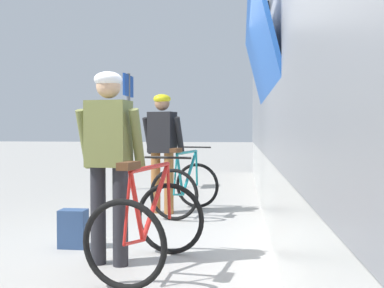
% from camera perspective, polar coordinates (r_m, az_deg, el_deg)
% --- Properties ---
extents(ground_plane, '(80.00, 80.00, 0.00)m').
position_cam_1_polar(ground_plane, '(4.49, -5.77, -14.11)').
color(ground_plane, '#A09E99').
extents(cyclist_near_in_dark, '(0.66, 0.43, 1.76)m').
position_cam_1_polar(cyclist_near_in_dark, '(6.41, -3.94, 0.24)').
color(cyclist_near_in_dark, '#935B2D').
rests_on(cyclist_near_in_dark, ground).
extents(cyclist_far_in_olive, '(0.64, 0.36, 1.76)m').
position_cam_1_polar(cyclist_far_in_olive, '(4.01, -10.87, -0.75)').
color(cyclist_far_in_olive, '#232328').
rests_on(cyclist_far_in_olive, ground).
extents(bicycle_near_teal, '(0.92, 1.20, 0.99)m').
position_cam_1_polar(bicycle_near_teal, '(6.39, -0.78, -5.63)').
color(bicycle_near_teal, black).
rests_on(bicycle_near_teal, ground).
extents(bicycle_far_red, '(0.89, 1.18, 0.99)m').
position_cam_1_polar(bicycle_far_red, '(3.88, -5.63, -10.54)').
color(bicycle_far_red, black).
rests_on(bicycle_far_red, ground).
extents(backpack_on_platform, '(0.28, 0.18, 0.40)m').
position_cam_1_polar(backpack_on_platform, '(4.79, -15.37, -10.69)').
color(backpack_on_platform, navy).
rests_on(backpack_on_platform, ground).
extents(platform_sign_post, '(0.08, 0.70, 2.40)m').
position_cam_1_polar(platform_sign_post, '(9.07, -8.37, 4.29)').
color(platform_sign_post, '#595B60').
rests_on(platform_sign_post, ground).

